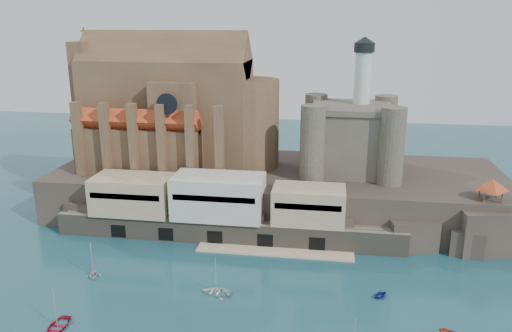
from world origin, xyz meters
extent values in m
plane|color=#17424E|center=(0.00, 0.00, 0.00)|extent=(300.00, 300.00, 0.00)
cube|color=#2B2420|center=(0.00, 40.00, 5.00)|extent=(100.00, 34.00, 10.00)
cube|color=#2B2420|center=(-38.00, 23.50, 3.00)|extent=(9.00, 5.00, 6.00)
cube|color=#2B2420|center=(-22.00, 23.50, 3.00)|extent=(9.00, 5.00, 6.00)
cube|color=#2B2420|center=(-5.00, 23.50, 3.00)|extent=(9.00, 5.00, 6.00)
cube|color=#2B2420|center=(12.00, 23.50, 3.00)|extent=(9.00, 5.00, 6.00)
cube|color=#2B2420|center=(28.00, 23.50, 3.00)|extent=(9.00, 5.00, 6.00)
cube|color=#696254|center=(-8.00, 22.50, 2.25)|extent=(70.00, 6.00, 4.50)
cube|color=tan|center=(2.00, 18.00, 0.15)|extent=(30.00, 4.00, 0.40)
cube|color=black|center=(-30.00, 19.60, 1.60)|extent=(3.00, 0.40, 2.60)
cube|color=black|center=(-20.00, 19.60, 1.60)|extent=(3.00, 0.40, 2.60)
cube|color=black|center=(-10.00, 19.60, 1.60)|extent=(3.00, 0.40, 2.60)
cube|color=black|center=(0.00, 19.60, 1.60)|extent=(3.00, 0.40, 2.60)
cube|color=black|center=(10.00, 19.60, 1.60)|extent=(3.00, 0.40, 2.60)
cube|color=tan|center=(-28.00, 23.50, 8.25)|extent=(16.00, 9.00, 7.50)
cube|color=beige|center=(-10.00, 23.50, 8.75)|extent=(18.00, 9.00, 8.50)
cube|color=tan|center=(8.00, 23.50, 8.00)|extent=(14.00, 8.00, 7.00)
cube|color=brown|center=(-26.00, 42.00, 22.00)|extent=(38.00, 14.00, 24.00)
cube|color=brown|center=(-26.00, 42.00, 34.00)|extent=(38.00, 13.01, 13.01)
cylinder|color=brown|center=(-7.00, 42.00, 20.00)|extent=(14.00, 14.00, 20.00)
cube|color=brown|center=(-22.00, 42.00, 20.00)|extent=(10.00, 20.00, 20.00)
cube|color=brown|center=(-30.00, 32.50, 15.00)|extent=(28.00, 5.00, 10.00)
cube|color=brown|center=(-30.00, 51.50, 15.00)|extent=(28.00, 5.00, 10.00)
cube|color=#B23D1E|center=(-30.00, 32.50, 21.60)|extent=(28.00, 5.66, 5.66)
cube|color=#B23D1E|center=(-30.00, 51.50, 21.60)|extent=(28.00, 5.66, 5.66)
cube|color=brown|center=(-45.00, 42.00, 24.00)|extent=(4.00, 10.00, 28.00)
cylinder|color=black|center=(-22.00, 29.95, 26.00)|extent=(4.40, 0.30, 4.40)
cube|color=brown|center=(-42.00, 29.50, 18.00)|extent=(1.60, 2.20, 16.00)
cube|color=brown|center=(-35.80, 29.50, 18.00)|extent=(1.60, 2.20, 16.00)
cube|color=brown|center=(-29.60, 29.50, 18.00)|extent=(1.60, 2.20, 16.00)
cube|color=brown|center=(-23.40, 29.50, 18.00)|extent=(1.60, 2.20, 16.00)
cube|color=brown|center=(-17.20, 29.50, 18.00)|extent=(1.60, 2.20, 16.00)
cube|color=brown|center=(-11.00, 29.50, 18.00)|extent=(1.60, 2.20, 16.00)
cube|color=#4A453A|center=(16.00, 41.00, 17.00)|extent=(16.00, 16.00, 14.00)
cube|color=#4A453A|center=(16.00, 41.00, 24.40)|extent=(17.00, 17.00, 1.20)
cylinder|color=#4A453A|center=(8.00, 33.00, 18.00)|extent=(5.20, 5.20, 16.00)
cylinder|color=#4A453A|center=(24.00, 33.00, 18.00)|extent=(5.20, 5.20, 16.00)
cylinder|color=#4A453A|center=(8.00, 49.00, 18.00)|extent=(5.20, 5.20, 16.00)
cylinder|color=#4A453A|center=(24.00, 49.00, 18.00)|extent=(5.20, 5.20, 16.00)
cylinder|color=silver|center=(18.00, 43.00, 30.00)|extent=(3.60, 3.60, 12.00)
cylinder|color=black|center=(18.00, 43.00, 37.00)|extent=(4.40, 4.40, 2.00)
cone|color=black|center=(18.00, 43.00, 38.60)|extent=(4.60, 4.60, 1.40)
cube|color=#2B2420|center=(42.00, 26.00, 4.35)|extent=(12.00, 10.00, 8.70)
cube|color=#2B2420|center=(38.00, 23.00, 2.50)|extent=(6.00, 5.00, 5.00)
cube|color=#2B2420|center=(47.00, 28.00, 3.00)|extent=(5.00, 4.00, 6.00)
cube|color=brown|center=(42.00, 26.00, 8.85)|extent=(4.20, 4.20, 0.30)
cylinder|color=brown|center=(40.40, 24.40, 10.30)|extent=(0.36, 0.36, 3.20)
cylinder|color=brown|center=(43.60, 24.40, 10.30)|extent=(0.36, 0.36, 3.20)
cylinder|color=brown|center=(40.40, 27.60, 10.30)|extent=(0.36, 0.36, 3.20)
cylinder|color=brown|center=(43.60, 27.60, 10.30)|extent=(0.36, 0.36, 3.20)
pyramid|color=#B23D1E|center=(42.00, 26.00, 13.00)|extent=(6.40, 6.40, 2.20)
imported|color=#A70924|center=(-26.16, -10.92, 0.00)|extent=(3.77, 1.11, 5.28)
imported|color=silver|center=(-27.93, 4.00, 0.00)|extent=(3.29, 2.72, 3.29)
imported|color=silver|center=(-5.66, 1.85, 0.00)|extent=(1.44, 3.72, 5.07)
imported|color=navy|center=(20.58, 4.72, 0.00)|extent=(2.82, 2.87, 2.90)
camera|label=1|loc=(11.59, -68.25, 42.73)|focal=35.00mm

